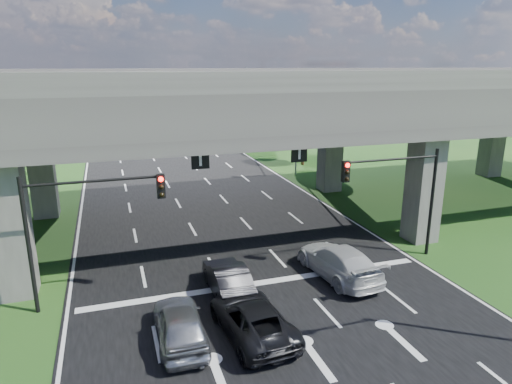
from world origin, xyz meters
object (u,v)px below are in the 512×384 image
streetlight_far (293,114)px  car_white (338,261)px  signal_right (400,185)px  car_silver (180,323)px  signal_left (82,215)px  car_dark (228,279)px  car_trailing (252,319)px  streetlight_beyond (244,101)px

streetlight_far → car_white: size_ratio=1.81×
signal_right → car_silver: size_ratio=1.35×
signal_left → car_white: signal_left is taller
streetlight_far → car_dark: 24.67m
streetlight_far → car_silver: (-14.60, -24.11, -5.06)m
car_trailing → car_dark: bearing=-93.9°
signal_left → car_trailing: size_ratio=1.19×
streetlight_far → car_silver: 28.64m
signal_left → streetlight_far: 26.95m
streetlight_beyond → car_white: size_ratio=1.81×
streetlight_beyond → car_trailing: streetlight_beyond is taller
car_dark → car_trailing: 3.55m
signal_left → car_white: size_ratio=1.09×
car_white → car_trailing: (-5.65, -3.55, -0.10)m
car_silver → car_trailing: size_ratio=0.89×
car_silver → signal_left: bearing=-49.5°
signal_right → car_silver: 13.41m
signal_left → car_trailing: (6.08, -4.49, -3.46)m
car_white → car_trailing: car_white is taller
car_dark → car_white: size_ratio=0.81×
signal_right → car_trailing: 11.12m
streetlight_beyond → car_dark: 39.20m
car_dark → car_trailing: car_dark is taller
streetlight_far → streetlight_beyond: 16.00m
car_dark → streetlight_far: bearing=-118.9°
streetlight_beyond → car_dark: (-11.90, -37.00, -5.08)m
car_trailing → signal_left: bearing=-41.2°
car_white → streetlight_far: bearing=-111.5°
signal_left → streetlight_beyond: streetlight_beyond is taller
signal_left → car_silver: bearing=-50.6°
signal_left → streetlight_beyond: bearing=63.6°
car_silver → car_dark: 4.12m
signal_right → car_dark: size_ratio=1.34×
signal_right → car_dark: signal_right is taller
signal_right → streetlight_far: (2.27, 20.06, 1.66)m
streetlight_beyond → car_white: (-6.20, -37.00, -5.02)m
streetlight_far → car_dark: size_ratio=2.24×
car_silver → signal_right: bearing=-160.6°
signal_left → streetlight_far: (17.92, 20.06, 1.66)m
car_trailing → streetlight_beyond: bearing=-111.0°
car_dark → streetlight_beyond: bearing=-107.2°
car_dark → signal_right: bearing=-173.8°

